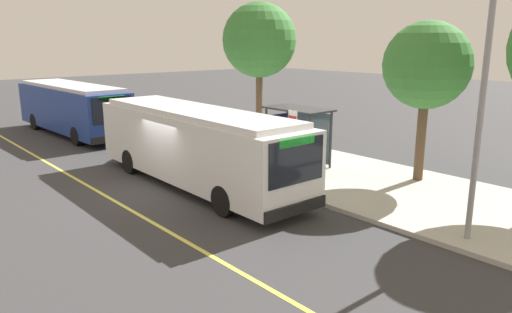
{
  "coord_description": "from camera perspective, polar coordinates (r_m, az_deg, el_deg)",
  "views": [
    {
      "loc": [
        15.31,
        -8.76,
        5.4
      ],
      "look_at": [
        3.06,
        1.75,
        1.5
      ],
      "focal_mm": 33.73,
      "sensor_mm": 36.0,
      "label": 1
    }
  ],
  "objects": [
    {
      "name": "transit_bus_main",
      "position": [
        18.19,
        -7.17,
        1.47
      ],
      "size": [
        10.89,
        2.71,
        2.95
      ],
      "color": "white",
      "rests_on": "ground_plane"
    },
    {
      "name": "waiting_bench",
      "position": [
        20.99,
        5.37,
        0.4
      ],
      "size": [
        1.6,
        0.48,
        0.95
      ],
      "color": "brown",
      "rests_on": "sidewalk_curb"
    },
    {
      "name": "route_sign_post",
      "position": [
        17.78,
        4.37,
        2.38
      ],
      "size": [
        0.44,
        0.08,
        2.8
      ],
      "color": "#333338",
      "rests_on": "sidewalk_curb"
    },
    {
      "name": "sidewalk_curb",
      "position": [
        21.92,
        3.23,
        -0.49
      ],
      "size": [
        44.0,
        6.4,
        0.15
      ],
      "primitive_type": "cube",
      "color": "#B7B2A8",
      "rests_on": "ground_plane"
    },
    {
      "name": "utility_pole",
      "position": [
        13.68,
        25.01,
        3.7
      ],
      "size": [
        0.16,
        0.16,
        6.4
      ],
      "primitive_type": "cylinder",
      "color": "gray",
      "rests_on": "sidewalk_curb"
    },
    {
      "name": "pedestrian_commuter",
      "position": [
        18.35,
        5.36,
        0.03
      ],
      "size": [
        0.24,
        0.4,
        1.69
      ],
      "color": "#282D47",
      "rests_on": "sidewalk_curb"
    },
    {
      "name": "street_tree_upstreet",
      "position": [
        25.86,
        0.39,
        13.58
      ],
      "size": [
        3.89,
        3.89,
        7.22
      ],
      "color": "brown",
      "rests_on": "sidewalk_curb"
    },
    {
      "name": "bus_shelter",
      "position": [
        20.86,
        4.94,
        3.93
      ],
      "size": [
        2.9,
        1.6,
        2.48
      ],
      "color": "#333338",
      "rests_on": "sidewalk_curb"
    },
    {
      "name": "transit_bus_second",
      "position": [
        30.23,
        -20.98,
        5.5
      ],
      "size": [
        10.53,
        2.93,
        2.95
      ],
      "color": "navy",
      "rests_on": "ground_plane"
    },
    {
      "name": "ground_plane",
      "position": [
        18.45,
        -10.39,
        -3.66
      ],
      "size": [
        120.0,
        120.0,
        0.0
      ],
      "primitive_type": "plane",
      "color": "#38383A"
    },
    {
      "name": "street_tree_downstreet",
      "position": [
        19.02,
        19.6,
        10.07
      ],
      "size": [
        3.22,
        3.22,
        5.98
      ],
      "color": "brown",
      "rests_on": "sidewalk_curb"
    },
    {
      "name": "lane_stripe_center",
      "position": [
        17.51,
        -16.62,
        -4.95
      ],
      "size": [
        36.0,
        0.14,
        0.01
      ],
      "primitive_type": "cube",
      "color": "#E0D64C",
      "rests_on": "ground_plane"
    }
  ]
}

